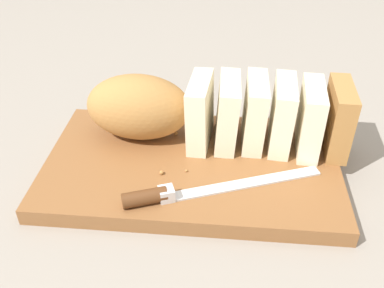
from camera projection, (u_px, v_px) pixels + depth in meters
ground_plane at (192, 173)px, 0.67m from camera, size 3.00×3.00×0.00m
cutting_board at (192, 167)px, 0.67m from camera, size 0.44×0.27×0.02m
bread_loaf at (205, 111)px, 0.67m from camera, size 0.41×0.12×0.11m
bread_knife at (177, 193)px, 0.59m from camera, size 0.27×0.11×0.02m
crumb_near_knife at (186, 171)px, 0.64m from camera, size 0.00×0.00×0.00m
crumb_near_loaf at (162, 173)px, 0.63m from camera, size 0.01×0.01×0.01m
crumb_stray_left at (176, 133)px, 0.71m from camera, size 0.01×0.01×0.01m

